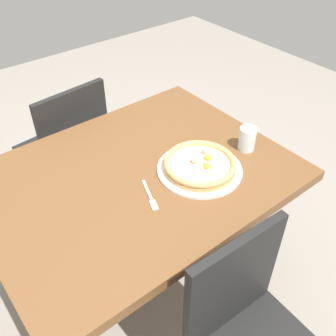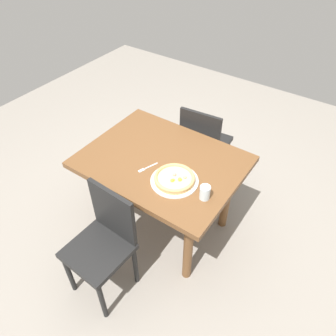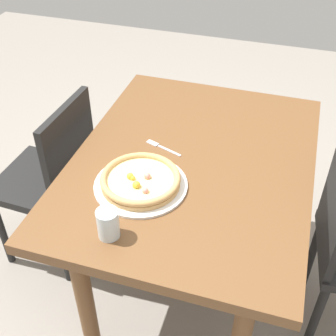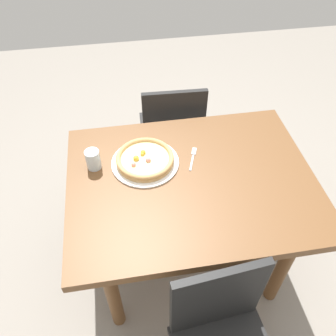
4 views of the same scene
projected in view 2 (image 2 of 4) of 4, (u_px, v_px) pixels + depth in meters
The scene contains 8 objects.
ground_plane at pixel (163, 224), 2.97m from camera, with size 6.00×6.00×0.00m, color gray.
dining_table at pixel (162, 170), 2.52m from camera, with size 1.19×0.91×0.78m.
chair_near at pixel (204, 143), 3.04m from camera, with size 0.44×0.44×0.90m.
chair_far at pixel (104, 241), 2.23m from camera, with size 0.42×0.42×0.90m.
plate at pixel (174, 181), 2.27m from camera, with size 0.34×0.34×0.01m, color white.
pizza at pixel (175, 178), 2.25m from camera, with size 0.29×0.29×0.05m.
fork at pixel (147, 168), 2.37m from camera, with size 0.07×0.16×0.00m.
drinking_glass at pixel (205, 192), 2.12m from camera, with size 0.07×0.07×0.10m, color silver.
Camera 2 is at (-1.09, 1.49, 2.37)m, focal length 34.65 mm.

